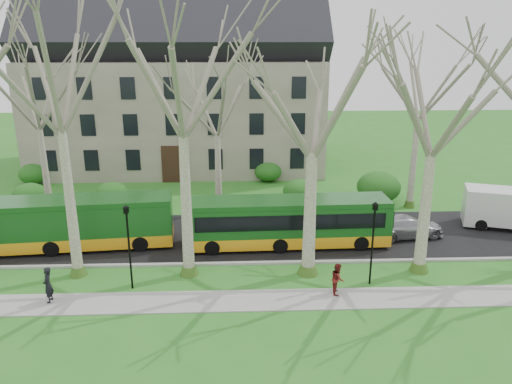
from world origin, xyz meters
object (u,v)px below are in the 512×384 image
Objects in this scene: bus_lead at (65,223)px; sedan at (406,226)px; pedestrian_a at (48,285)px; van_a at (512,210)px; pedestrian_b at (338,279)px; bus_follow at (288,222)px.

sedan is at bearing -3.18° from bus_lead.
bus_lead is 6.55m from pedestrian_a.
pedestrian_a is (-19.40, -7.24, 0.19)m from sedan.
sedan is 20.71m from pedestrian_a.
sedan is 0.81× the size of van_a.
bus_lead is at bearing -157.06° from van_a.
pedestrian_a is at bearing 97.54° from pedestrian_b.
van_a is 3.36× the size of pedestrian_a.
pedestrian_b is (14.93, -6.14, -0.77)m from bus_lead.
bus_lead is 7.96× the size of pedestrian_b.
pedestrian_a is at bearing -143.69° from van_a.
van_a is at bearing 6.37° from bus_follow.
van_a is (7.33, 1.15, 0.59)m from sedan.
bus_follow is 14.95m from van_a.
van_a is (14.80, 2.12, -0.20)m from bus_follow.
pedestrian_b is at bearing -129.10° from van_a.
bus_follow is at bearing 115.92° from pedestrian_a.
bus_lead is 13.12m from bus_follow.
sedan is at bearing -32.65° from pedestrian_b.
van_a is at bearing -51.59° from pedestrian_b.
pedestrian_a is at bearing -154.13° from bus_follow.
bus_follow is 2.51× the size of sedan.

